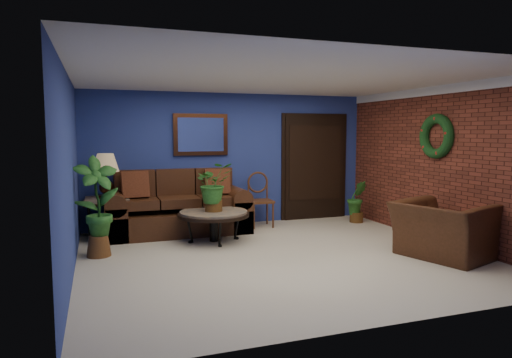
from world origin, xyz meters
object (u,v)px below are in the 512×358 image
object	(u,v)px
side_chair	(260,196)
armchair	(444,230)
table_lamp	(106,170)
sofa	(177,212)
coffee_table	(214,215)
end_table	(107,207)

from	to	relation	value
side_chair	armchair	bearing A→B (deg)	-56.38
table_lamp	side_chair	distance (m)	2.80
table_lamp	armchair	bearing A→B (deg)	-32.64
table_lamp	armchair	world-z (taller)	table_lamp
sofa	armchair	size ratio (longest dim) A/B	2.03
sofa	side_chair	distance (m)	1.58
coffee_table	side_chair	bearing A→B (deg)	39.59
coffee_table	end_table	distance (m)	1.83
table_lamp	side_chair	bearing A→B (deg)	1.57
sofa	table_lamp	xyz separation A→B (m)	(-1.17, -0.04, 0.77)
end_table	armchair	distance (m)	5.29
side_chair	sofa	bearing A→B (deg)	-175.51
end_table	armchair	world-z (taller)	armchair
side_chair	armchair	size ratio (longest dim) A/B	0.84
sofa	side_chair	bearing A→B (deg)	1.20
coffee_table	sofa	bearing A→B (deg)	116.59
side_chair	armchair	xyz separation A→B (m)	(1.71, -2.93, -0.18)
coffee_table	side_chair	world-z (taller)	side_chair
sofa	table_lamp	size ratio (longest dim) A/B	3.43
sofa	coffee_table	distance (m)	1.00
side_chair	armchair	distance (m)	3.39
coffee_table	table_lamp	bearing A→B (deg)	152.31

